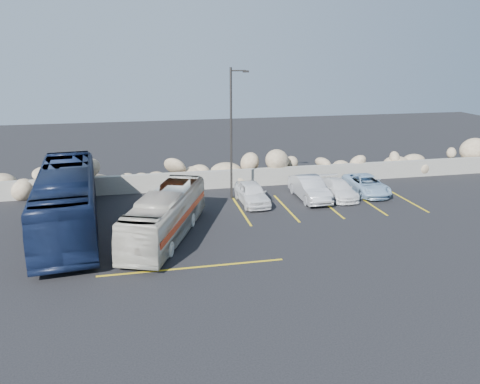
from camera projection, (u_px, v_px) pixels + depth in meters
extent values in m
plane|color=black|center=(216.00, 268.00, 20.04)|extent=(90.00, 90.00, 0.00)
cube|color=gray|center=(187.00, 181.00, 31.10)|extent=(60.00, 0.40, 1.20)
cube|color=gold|center=(152.00, 217.00, 26.10)|extent=(0.12, 5.00, 0.01)
cube|color=gold|center=(241.00, 211.00, 27.11)|extent=(0.12, 5.00, 0.01)
cube|color=gold|center=(286.00, 208.00, 27.65)|extent=(0.12, 5.00, 0.01)
cube|color=gold|center=(327.00, 205.00, 28.16)|extent=(0.12, 5.00, 0.01)
cube|color=gold|center=(367.00, 202.00, 28.68)|extent=(0.12, 5.00, 0.01)
cube|color=gold|center=(405.00, 199.00, 29.20)|extent=(0.12, 5.00, 0.01)
cube|color=gold|center=(193.00, 268.00, 20.03)|extent=(8.00, 0.12, 0.01)
cylinder|color=#2F2C2A|center=(231.00, 135.00, 28.27)|extent=(0.14, 0.14, 8.00)
cylinder|color=#2F2C2A|center=(238.00, 71.00, 27.26)|extent=(0.90, 0.08, 0.08)
cube|color=#2F2C2A|center=(246.00, 71.00, 27.37)|extent=(0.35, 0.18, 0.12)
imported|color=beige|center=(166.00, 215.00, 22.99)|extent=(4.86, 8.53, 2.34)
imported|color=#0F1934|center=(67.00, 200.00, 23.73)|extent=(3.81, 11.87, 3.25)
imported|color=white|center=(252.00, 193.00, 28.27)|extent=(1.69, 3.89, 1.31)
imported|color=silver|center=(310.00, 188.00, 29.10)|extent=(1.55, 4.29, 1.41)
imported|color=white|center=(338.00, 189.00, 29.48)|extent=(1.57, 3.79, 1.09)
imported|color=#98BAD8|center=(366.00, 185.00, 30.33)|extent=(2.08, 4.30, 1.18)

